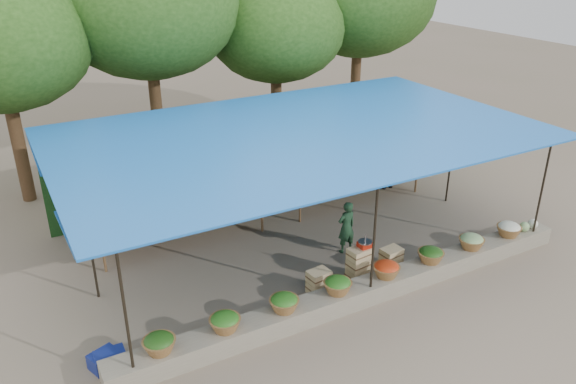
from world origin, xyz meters
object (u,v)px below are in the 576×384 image
blue_crate_back (104,360)px  vendor_seated (346,227)px  weighing_scale (365,244)px  blue_crate_front (111,360)px  crate_counter (357,267)px

blue_crate_back → vendor_seated: bearing=-8.7°
weighing_scale → blue_crate_front: size_ratio=0.61×
vendor_seated → blue_crate_back: 6.03m
weighing_scale → blue_crate_back: bearing=-178.8°
crate_counter → weighing_scale: weighing_scale is taller
blue_crate_front → weighing_scale: bearing=3.3°
crate_counter → blue_crate_back: size_ratio=4.98×
weighing_scale → blue_crate_back: (-5.58, -0.12, -0.70)m
blue_crate_front → crate_counter: bearing=3.4°
crate_counter → blue_crate_back: (-5.41, -0.12, -0.17)m
vendor_seated → blue_crate_back: bearing=8.2°
crate_counter → blue_crate_front: 5.32m
weighing_scale → crate_counter: bearing=180.0°
weighing_scale → vendor_seated: 1.18m
weighing_scale → vendor_seated: vendor_seated is taller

